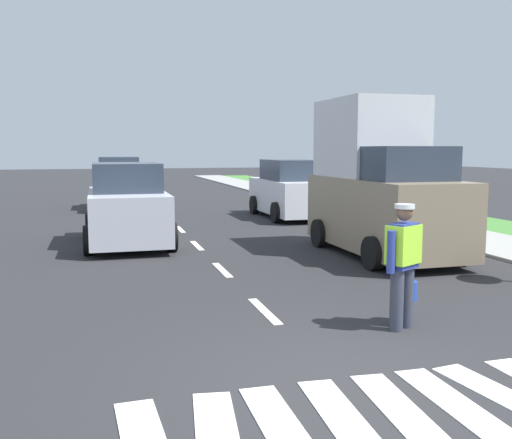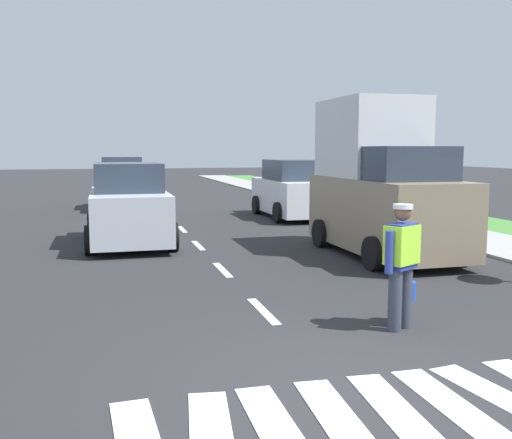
# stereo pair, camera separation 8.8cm
# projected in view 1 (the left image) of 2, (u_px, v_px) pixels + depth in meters

# --- Properties ---
(ground_plane) EXTENTS (96.00, 96.00, 0.00)m
(ground_plane) POSITION_uv_depth(u_px,v_px,m) (152.00, 202.00, 25.95)
(ground_plane) COLOR #28282B
(sidewalk_right) EXTENTS (2.40, 72.00, 0.14)m
(sidewalk_right) POSITION_uv_depth(u_px,v_px,m) (425.00, 228.00, 17.32)
(sidewalk_right) COLOR #9E9E99
(sidewalk_right) RESTS_ON ground
(grass_verge_right) EXTENTS (2.40, 72.00, 0.06)m
(grass_verge_right) POSITION_uv_depth(u_px,v_px,m) (492.00, 226.00, 17.95)
(grass_verge_right) COLOR #478438
(grass_verge_right) RESTS_ON ground
(crosswalk_stripes) EXTENTS (4.43, 1.93, 0.01)m
(crosswalk_stripes) POSITION_uv_depth(u_px,v_px,m) (378.00, 420.00, 5.02)
(crosswalk_stripes) COLOR white
(crosswalk_stripes) RESTS_ON ground
(lane_center_line) EXTENTS (0.14, 46.40, 0.01)m
(lane_center_line) POSITION_uv_depth(u_px,v_px,m) (145.00, 195.00, 29.97)
(lane_center_line) COLOR silver
(lane_center_line) RESTS_ON ground
(road_worker) EXTENTS (0.65, 0.59, 1.67)m
(road_worker) POSITION_uv_depth(u_px,v_px,m) (403.00, 260.00, 7.52)
(road_worker) COLOR #383D4C
(road_worker) RESTS_ON ground
(delivery_truck) EXTENTS (2.16, 4.60, 3.54)m
(delivery_truck) POSITION_uv_depth(u_px,v_px,m) (380.00, 184.00, 12.93)
(delivery_truck) COLOR gray
(delivery_truck) RESTS_ON ground
(car_oncoming_lead) EXTENTS (2.10, 4.13, 2.04)m
(car_oncoming_lead) POSITION_uv_depth(u_px,v_px,m) (127.00, 207.00, 14.29)
(car_oncoming_lead) COLOR silver
(car_oncoming_lead) RESTS_ON ground
(car_parked_far) EXTENTS (2.06, 4.39, 2.03)m
(car_parked_far) POSITION_uv_depth(u_px,v_px,m) (290.00, 191.00, 20.03)
(car_parked_far) COLOR silver
(car_parked_far) RESTS_ON ground
(car_oncoming_second) EXTENTS (1.99, 3.93, 2.08)m
(car_oncoming_second) POSITION_uv_depth(u_px,v_px,m) (119.00, 185.00, 23.04)
(car_oncoming_second) COLOR silver
(car_oncoming_second) RESTS_ON ground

